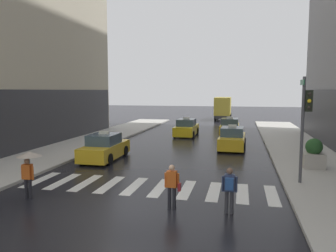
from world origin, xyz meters
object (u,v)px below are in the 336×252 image
Objects in this scene: taxi_second at (232,139)px; traffic_light_pole at (305,115)px; box_truck at (223,107)px; pedestrian_with_backpack at (229,187)px; pedestrian_with_handbag at (172,184)px; planter_near_corner at (314,154)px; pedestrian_with_umbrella at (29,162)px; taxi_third at (186,128)px; taxi_fourth at (230,127)px; taxi_lead at (105,148)px.

traffic_light_pole is at bearing -69.53° from taxi_second.
box_truck is 4.57× the size of pedestrian_with_backpack.
pedestrian_with_backpack is 2.06m from pedestrian_with_handbag.
box_truck is at bearing 102.29° from planter_near_corner.
taxi_second reaches higher than pedestrian_with_handbag.
pedestrian_with_handbag is at bearing -97.75° from taxi_second.
pedestrian_with_backpack is at bearing -119.69° from planter_near_corner.
pedestrian_with_umbrella is 1.18× the size of pedestrian_with_backpack.
pedestrian_with_umbrella reaches higher than pedestrian_with_handbag.
taxi_second is 1.01× the size of taxi_third.
taxi_third is 15.00m from planter_near_corner.
pedestrian_with_handbag is (-1.80, -13.24, 0.21)m from taxi_second.
taxi_second is at bearing 82.25° from pedestrian_with_handbag.
traffic_light_pole is 17.46m from taxi_fourth.
taxi_fourth is (4.05, 1.59, 0.00)m from taxi_third.
pedestrian_with_umbrella reaches higher than taxi_third.
taxi_second is 2.78× the size of pedestrian_with_handbag.
taxi_third and taxi_fourth have the same top height.
taxi_third reaches higher than planter_near_corner.
taxi_third is 2.76× the size of pedestrian_with_handbag.
pedestrian_with_backpack is at bearing -76.28° from taxi_third.
taxi_lead is at bearing -143.80° from taxi_second.
taxi_second is at bearing 36.20° from taxi_lead.
taxi_lead is 0.60× the size of box_truck.
traffic_light_pole is at bearing -77.16° from taxi_fourth.
pedestrian_with_umbrella is 14.29m from planter_near_corner.
planter_near_corner is (1.11, 3.25, -2.38)m from traffic_light_pole.
pedestrian_with_umbrella is at bearing -99.00° from taxi_third.
taxi_second is 2.78× the size of pedestrian_with_backpack.
taxi_fourth is (7.31, 13.43, 0.00)m from taxi_lead.
traffic_light_pole is 10.03m from taxi_second.
taxi_third is at bearing 126.88° from planter_near_corner.
traffic_light_pole is at bearing 38.62° from pedestrian_with_handbag.
taxi_second is 24.08m from box_truck.
pedestrian_with_handbag is at bearing 178.53° from pedestrian_with_backpack.
box_truck reaches higher than pedestrian_with_handbag.
pedestrian_with_umbrella is (-3.10, -19.58, 0.79)m from taxi_third.
taxi_fourth reaches higher than planter_near_corner.
pedestrian_with_handbag is (5.80, 0.17, -0.58)m from pedestrian_with_umbrella.
planter_near_corner is at bearing -0.73° from taxi_lead.
pedestrian_with_umbrella is at bearing -179.11° from pedestrian_with_backpack.
taxi_third reaches higher than pedestrian_with_handbag.
taxi_fourth is 14.46m from planter_near_corner.
planter_near_corner is at bearing -69.98° from taxi_fourth.
traffic_light_pole is 3.00× the size of planter_near_corner.
traffic_light_pole reaches higher than box_truck.
taxi_lead is 2.76× the size of pedestrian_with_handbag.
taxi_lead is 15.29m from taxi_fourth.
box_truck is at bearing 81.47° from pedestrian_with_umbrella.
pedestrian_with_handbag is at bearing -89.71° from box_truck.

